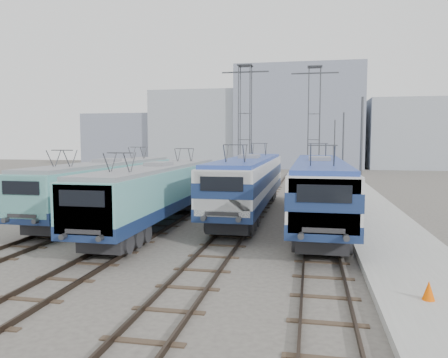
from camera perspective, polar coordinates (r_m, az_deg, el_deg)
ground at (r=21.27m, az=-6.19°, el=-8.40°), size 160.00×160.00×0.00m
platform at (r=28.42m, az=19.16°, el=-4.92°), size 4.00×70.00×0.30m
locomotive_far_left at (r=29.27m, az=-15.15°, el=-0.54°), size 2.75×17.34×3.26m
locomotive_center_left at (r=25.06m, az=-8.63°, el=-1.39°), size 2.72×17.17×3.23m
locomotive_center_right at (r=28.95m, az=3.28°, el=-0.05°), size 2.93×18.52×3.48m
locomotive_far_right at (r=25.80m, az=12.33°, el=-0.77°), size 2.94×18.60×3.50m
catenary_tower_west at (r=42.22m, az=2.75°, el=7.39°), size 4.50×1.20×12.00m
catenary_tower_east at (r=43.76m, az=11.66°, el=7.21°), size 4.50×1.20×12.00m
mast_front at (r=21.90m, az=17.42°, el=1.06°), size 0.12×0.12×7.00m
mast_mid at (r=33.84m, az=15.25°, el=2.46°), size 0.12×0.12×7.00m
mast_rear at (r=45.81m, az=14.21°, el=3.13°), size 0.12×0.12×7.00m
safety_cone at (r=14.42m, az=25.17°, el=-13.03°), size 0.36×0.36×0.58m
building_west at (r=84.21m, az=-2.70°, el=6.49°), size 18.00×12.00×14.00m
building_center at (r=81.85m, az=9.74°, el=7.86°), size 22.00×14.00×18.00m
building_east at (r=83.64m, az=23.60°, el=5.39°), size 16.00×12.00×12.00m
building_far_west at (r=89.39m, az=-12.74°, el=5.01°), size 14.00×10.00×10.00m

